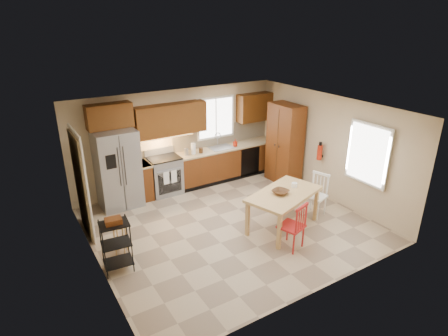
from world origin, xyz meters
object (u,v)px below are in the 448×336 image
Objects in this scene: fire_extinguisher at (320,152)px; chair_red at (291,225)px; table_jar at (294,186)px; dining_table at (283,210)px; table_bowl at (280,194)px; refrigerator at (118,169)px; utility_cart at (117,246)px; soap_bottle at (235,143)px; bar_stool at (121,238)px; pantry at (285,144)px; range_stove at (165,176)px; chair_white at (315,195)px.

fire_extinguisher is 0.38× the size of chair_red.
table_jar is (0.70, 0.75, 0.35)m from chair_red.
table_bowl is (-0.10, 0.00, 0.40)m from dining_table.
table_bowl is (-1.85, -0.81, -0.30)m from fire_extinguisher.
utility_cart is at bearing -108.21° from refrigerator.
soap_bottle is 0.12× the size of dining_table.
dining_table is at bearing 8.04° from bar_stool.
pantry reaches higher than bar_stool.
table_bowl is at bearing -0.71° from utility_cart.
chair_white is (2.38, -2.79, 0.01)m from range_stove.
pantry is (0.95, -0.90, 0.05)m from soap_bottle.
fire_extinguisher is 2.05m from dining_table.
bar_stool is (-0.59, -1.92, -0.60)m from refrigerator.
pantry is 4.88m from bar_stool.
pantry is (2.98, -0.99, 0.59)m from range_stove.
pantry is 2.21× the size of chair_red.
fire_extinguisher reaches higher than utility_cart.
table_jar is (-0.60, 0.05, 0.35)m from chair_white.
soap_bottle is (2.03, -0.08, 0.54)m from range_stove.
soap_bottle is 1.34× the size of table_jar.
utility_cart reaches higher than table_jar.
chair_red is 1.09m from table_jar.
chair_red is 3.19m from utility_cart.
chair_red is at bearing -110.96° from table_bowl.
chair_red is (-1.90, -2.51, -0.58)m from pantry.
table_jar is at bearing -124.33° from pantry.
chair_white is 1.10m from table_bowl.
dining_table is 1.70× the size of chair_red.
refrigerator reaches higher than bar_stool.
table_bowl is (0.25, 0.65, 0.32)m from chair_red.
pantry is (4.13, -0.93, 0.14)m from refrigerator.
fire_extinguisher is 0.22× the size of dining_table.
utility_cart reaches higher than bar_stool.
chair_red is at bearing -145.29° from fire_extinguisher.
range_stove is 4.82× the size of soap_bottle.
chair_red reaches higher than bar_stool.
pantry reaches higher than utility_cart.
table_bowl reaches higher than bar_stool.
range_stove is 3.65m from chair_red.
bar_stool is (-1.74, -1.98, -0.15)m from range_stove.
table_bowl is 0.34× the size of utility_cart.
table_bowl is at bearing -131.69° from pantry.
dining_table is 11.31× the size of table_jar.
pantry is at bearing 48.31° from table_bowl.
chair_red reaches higher than table_bowl.
dining_table reaches higher than bar_stool.
bar_stool is (-3.07, 0.86, -0.49)m from table_bowl.
chair_white is 6.64× the size of table_jar.
refrigerator reaches higher than table_jar.
fire_extinguisher is at bearing 26.76° from table_jar.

